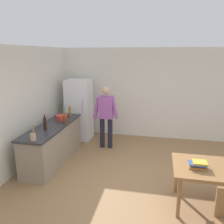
% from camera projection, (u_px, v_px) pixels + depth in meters
% --- Properties ---
extents(ground_plane, '(14.00, 14.00, 0.00)m').
position_uv_depth(ground_plane, '(132.00, 188.00, 4.43)').
color(ground_plane, '#936D47').
extents(wall_back, '(6.40, 0.12, 2.70)m').
position_uv_depth(wall_back, '(145.00, 93.00, 6.94)').
color(wall_back, silver).
rests_on(wall_back, ground_plane).
extents(wall_left, '(0.12, 5.60, 2.70)m').
position_uv_depth(wall_left, '(11.00, 112.00, 4.80)').
color(wall_left, silver).
rests_on(wall_left, ground_plane).
extents(kitchen_counter, '(0.64, 2.20, 0.90)m').
position_uv_depth(kitchen_counter, '(53.00, 143.00, 5.47)').
color(kitchen_counter, gray).
rests_on(kitchen_counter, ground_plane).
extents(refrigerator, '(0.70, 0.67, 1.80)m').
position_uv_depth(refrigerator, '(79.00, 109.00, 6.86)').
color(refrigerator, white).
rests_on(refrigerator, ground_plane).
extents(person, '(0.70, 0.22, 1.70)m').
position_uv_depth(person, '(106.00, 113.00, 6.13)').
color(person, '#1E1E2D').
rests_on(person, ground_plane).
extents(dining_table, '(1.40, 0.90, 0.75)m').
position_uv_depth(dining_table, '(217.00, 172.00, 3.71)').
color(dining_table, olive).
rests_on(dining_table, ground_plane).
extents(cooking_pot, '(0.40, 0.28, 0.12)m').
position_uv_depth(cooking_pot, '(62.00, 117.00, 5.80)').
color(cooking_pot, red).
rests_on(cooking_pot, kitchen_counter).
extents(utensil_jar, '(0.11, 0.11, 0.32)m').
position_uv_depth(utensil_jar, '(33.00, 137.00, 4.41)').
color(utensil_jar, tan).
rests_on(utensil_jar, kitchen_counter).
extents(bottle_beer_brown, '(0.06, 0.06, 0.26)m').
position_uv_depth(bottle_beer_brown, '(64.00, 120.00, 5.43)').
color(bottle_beer_brown, '#5B3314').
rests_on(bottle_beer_brown, kitchen_counter).
extents(bottle_wine_dark, '(0.08, 0.08, 0.34)m').
position_uv_depth(bottle_wine_dark, '(45.00, 123.00, 5.01)').
color(bottle_wine_dark, black).
rests_on(bottle_wine_dark, kitchen_counter).
extents(bottle_oil_amber, '(0.06, 0.06, 0.28)m').
position_uv_depth(bottle_oil_amber, '(70.00, 111.00, 6.16)').
color(bottle_oil_amber, '#996619').
rests_on(bottle_oil_amber, kitchen_counter).
extents(bottle_vinegar_tall, '(0.06, 0.06, 0.32)m').
position_uv_depth(bottle_vinegar_tall, '(64.00, 110.00, 6.18)').
color(bottle_vinegar_tall, gray).
rests_on(bottle_vinegar_tall, kitchen_counter).
extents(book_stack, '(0.28, 0.21, 0.12)m').
position_uv_depth(book_stack, '(198.00, 164.00, 3.67)').
color(book_stack, orange).
rests_on(book_stack, dining_table).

